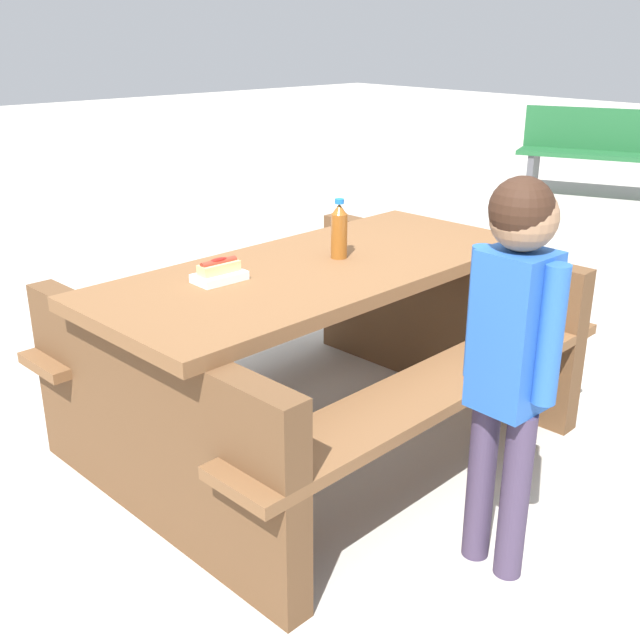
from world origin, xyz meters
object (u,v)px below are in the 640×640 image
picnic_table (320,339)px  park_bench_near (599,152)px  hotdog_tray (219,272)px  child_in_coat (512,333)px  soda_bottle (339,231)px

picnic_table → park_bench_near: size_ratio=1.22×
hotdog_tray → picnic_table: bearing=167.8°
picnic_table → child_in_coat: 1.00m
child_in_coat → hotdog_tray: bearing=-74.8°
child_in_coat → park_bench_near: 5.93m
picnic_table → soda_bottle: bearing=-171.8°
park_bench_near → picnic_table: bearing=18.3°
child_in_coat → park_bench_near: child_in_coat is taller
soda_bottle → park_bench_near: 5.36m
child_in_coat → park_bench_near: (-5.30, -2.65, -0.33)m
picnic_table → hotdog_tray: (0.40, -0.09, 0.34)m
hotdog_tray → child_in_coat: child_in_coat is taller
picnic_table → hotdog_tray: size_ratio=10.39×
child_in_coat → park_bench_near: bearing=-153.5°
picnic_table → child_in_coat: size_ratio=1.53×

